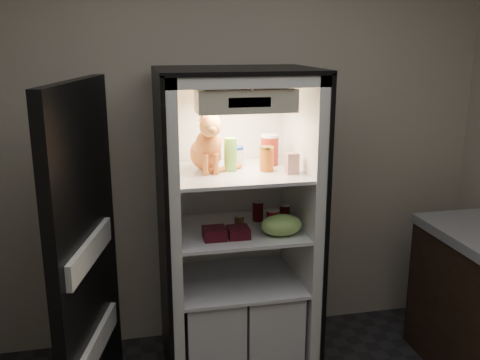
% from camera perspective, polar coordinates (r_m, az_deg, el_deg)
% --- Properties ---
extents(room_shell, '(3.60, 3.60, 3.60)m').
position_cam_1_polar(room_shell, '(1.77, 8.66, 1.23)').
color(room_shell, white).
rests_on(room_shell, floor).
extents(refrigerator, '(0.90, 0.72, 1.88)m').
position_cam_1_polar(refrigerator, '(3.30, -0.47, -7.22)').
color(refrigerator, white).
rests_on(refrigerator, floor).
extents(fridge_door, '(0.26, 0.86, 1.85)m').
position_cam_1_polar(fridge_door, '(2.78, -15.98, -9.49)').
color(fridge_door, black).
rests_on(fridge_door, floor).
extents(tabby_cat, '(0.30, 0.35, 0.37)m').
position_cam_1_polar(tabby_cat, '(3.07, -3.50, 3.47)').
color(tabby_cat, '#BA4D17').
rests_on(tabby_cat, refrigerator).
extents(parmesan_shaker, '(0.07, 0.07, 0.19)m').
position_cam_1_polar(parmesan_shaker, '(3.07, -1.03, 2.75)').
color(parmesan_shaker, green).
rests_on(parmesan_shaker, refrigerator).
extents(mayo_tub, '(0.09, 0.09, 0.12)m').
position_cam_1_polar(mayo_tub, '(3.20, -0.39, 2.55)').
color(mayo_tub, white).
rests_on(mayo_tub, refrigerator).
extents(salsa_jar, '(0.08, 0.08, 0.15)m').
position_cam_1_polar(salsa_jar, '(3.08, 2.86, 2.29)').
color(salsa_jar, maroon).
rests_on(salsa_jar, refrigerator).
extents(pepper_jar, '(0.11, 0.11, 0.18)m').
position_cam_1_polar(pepper_jar, '(3.23, 3.17, 3.23)').
color(pepper_jar, '#A62116').
rests_on(pepper_jar, refrigerator).
extents(cream_carton, '(0.07, 0.07, 0.12)m').
position_cam_1_polar(cream_carton, '(3.04, 5.56, 1.80)').
color(cream_carton, silver).
rests_on(cream_carton, refrigerator).
extents(soda_can_a, '(0.07, 0.07, 0.12)m').
position_cam_1_polar(soda_can_a, '(3.30, 1.91, -3.32)').
color(soda_can_a, black).
rests_on(soda_can_a, refrigerator).
extents(soda_can_b, '(0.06, 0.06, 0.12)m').
position_cam_1_polar(soda_can_b, '(3.27, 4.79, -3.62)').
color(soda_can_b, black).
rests_on(soda_can_b, refrigerator).
extents(soda_can_c, '(0.07, 0.07, 0.13)m').
position_cam_1_polar(soda_can_c, '(3.11, 3.50, -4.39)').
color(soda_can_c, black).
rests_on(soda_can_c, refrigerator).
extents(condiment_jar, '(0.06, 0.06, 0.08)m').
position_cam_1_polar(condiment_jar, '(3.18, -0.08, -4.43)').
color(condiment_jar, '#593619').
rests_on(condiment_jar, refrigerator).
extents(grape_bag, '(0.24, 0.18, 0.12)m').
position_cam_1_polar(grape_bag, '(3.07, 4.44, -4.81)').
color(grape_bag, '#80AB50').
rests_on(grape_bag, refrigerator).
extents(berry_box_left, '(0.13, 0.13, 0.06)m').
position_cam_1_polar(berry_box_left, '(3.02, -2.72, -5.72)').
color(berry_box_left, '#4C0C16').
rests_on(berry_box_left, refrigerator).
extents(berry_box_right, '(0.12, 0.12, 0.06)m').
position_cam_1_polar(berry_box_right, '(3.04, -0.18, -5.60)').
color(berry_box_right, '#4C0C16').
rests_on(berry_box_right, refrigerator).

